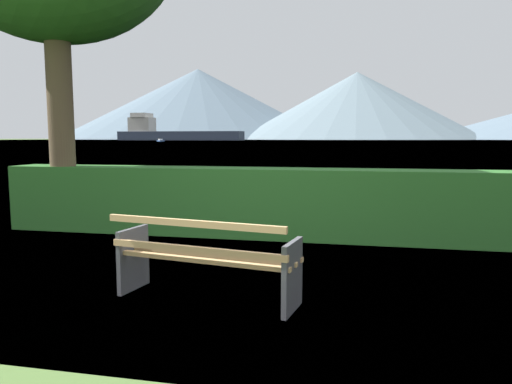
# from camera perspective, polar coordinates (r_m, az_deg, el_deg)

# --- Properties ---
(ground_plane) EXTENTS (1400.00, 1400.00, 0.00)m
(ground_plane) POSITION_cam_1_polar(r_m,az_deg,el_deg) (5.02, -5.70, -12.59)
(ground_plane) COLOR #4C6B33
(water_surface) EXTENTS (620.00, 620.00, 0.00)m
(water_surface) POSITION_cam_1_polar(r_m,az_deg,el_deg) (312.85, 11.75, 6.06)
(water_surface) COLOR slate
(water_surface) RESTS_ON ground_plane
(park_bench) EXTENTS (1.95, 0.88, 0.87)m
(park_bench) POSITION_cam_1_polar(r_m,az_deg,el_deg) (4.84, -6.10, -7.98)
(park_bench) COLOR tan
(park_bench) RESTS_ON ground_plane
(hedge_row) EXTENTS (9.19, 0.74, 1.14)m
(hedge_row) POSITION_cam_1_polar(r_m,az_deg,el_deg) (7.91, 1.26, -1.27)
(hedge_row) COLOR #2D6B28
(hedge_row) RESTS_ON ground_plane
(cargo_ship_large) EXTENTS (91.26, 18.46, 19.10)m
(cargo_ship_large) POSITION_cam_1_polar(r_m,az_deg,el_deg) (341.17, -10.21, 7.01)
(cargo_ship_large) COLOR #2D384C
(cargo_ship_large) RESTS_ON water_surface
(fishing_boat_near) EXTENTS (5.72, 6.79, 1.26)m
(fishing_boat_near) POSITION_cam_1_polar(r_m,az_deg,el_deg) (219.68, -11.36, 6.05)
(fishing_boat_near) COLOR #335693
(fishing_boat_near) RESTS_ON water_surface
(distant_hills) EXTENTS (866.69, 424.75, 89.67)m
(distant_hills) POSITION_cam_1_polar(r_m,az_deg,el_deg) (576.29, 15.20, 9.80)
(distant_hills) COLOR slate
(distant_hills) RESTS_ON ground_plane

